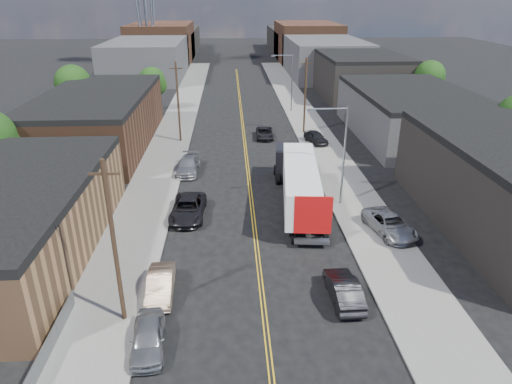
{
  "coord_description": "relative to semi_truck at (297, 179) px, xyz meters",
  "views": [
    {
      "loc": [
        -1.75,
        -11.86,
        17.6
      ],
      "look_at": [
        0.22,
        22.54,
        2.5
      ],
      "focal_mm": 32.0,
      "sensor_mm": 36.0,
      "label": 1
    }
  ],
  "objects": [
    {
      "name": "ground",
      "position": [
        -4.09,
        34.5,
        -2.42
      ],
      "size": [
        260.0,
        260.0,
        0.0
      ],
      "primitive_type": "plane",
      "color": "black",
      "rests_on": "ground"
    },
    {
      "name": "centerline",
      "position": [
        -4.09,
        19.5,
        -2.41
      ],
      "size": [
        0.32,
        120.0,
        0.01
      ],
      "primitive_type": "cube",
      "color": "gold",
      "rests_on": "ground"
    },
    {
      "name": "sidewalk_left",
      "position": [
        -13.59,
        19.5,
        -2.34
      ],
      "size": [
        5.0,
        140.0,
        0.15
      ],
      "primitive_type": "cube",
      "color": "slate",
      "rests_on": "ground"
    },
    {
      "name": "sidewalk_right",
      "position": [
        5.41,
        19.5,
        -2.34
      ],
      "size": [
        5.0,
        140.0,
        0.15
      ],
      "primitive_type": "cube",
      "color": "slate",
      "rests_on": "ground"
    },
    {
      "name": "warehouse_tan",
      "position": [
        -22.09,
        -7.5,
        0.38
      ],
      "size": [
        12.0,
        22.0,
        5.6
      ],
      "color": "brown",
      "rests_on": "ground"
    },
    {
      "name": "warehouse_brown",
      "position": [
        -22.09,
        18.5,
        0.88
      ],
      "size": [
        12.0,
        26.0,
        6.6
      ],
      "color": "#4C2E1E",
      "rests_on": "ground"
    },
    {
      "name": "industrial_right_b",
      "position": [
        17.91,
        20.5,
        0.63
      ],
      "size": [
        14.0,
        24.0,
        6.1
      ],
      "color": "#313133",
      "rests_on": "ground"
    },
    {
      "name": "industrial_right_c",
      "position": [
        17.91,
        46.5,
        1.38
      ],
      "size": [
        14.0,
        22.0,
        7.6
      ],
      "color": "black",
      "rests_on": "ground"
    },
    {
      "name": "skyline_left_a",
      "position": [
        -24.09,
        69.5,
        1.58
      ],
      "size": [
        16.0,
        30.0,
        8.0
      ],
      "primitive_type": "cube",
      "color": "#313133",
      "rests_on": "ground"
    },
    {
      "name": "skyline_right_a",
      "position": [
        15.91,
        69.5,
        1.58
      ],
      "size": [
        16.0,
        30.0,
        8.0
      ],
      "primitive_type": "cube",
      "color": "#313133",
      "rests_on": "ground"
    },
    {
      "name": "skyline_left_b",
      "position": [
        -24.09,
        94.5,
        2.58
      ],
      "size": [
        16.0,
        26.0,
        10.0
      ],
      "primitive_type": "cube",
      "color": "#4C2E1E",
      "rests_on": "ground"
    },
    {
      "name": "skyline_right_b",
      "position": [
        15.91,
        94.5,
        2.58
      ],
      "size": [
        16.0,
        26.0,
        10.0
      ],
      "primitive_type": "cube",
      "color": "#4C2E1E",
      "rests_on": "ground"
    },
    {
      "name": "skyline_left_c",
      "position": [
        -24.09,
        114.5,
        1.08
      ],
      "size": [
        16.0,
        40.0,
        7.0
      ],
      "primitive_type": "cube",
      "color": "black",
      "rests_on": "ground"
    },
    {
      "name": "skyline_right_c",
      "position": [
        15.91,
        114.5,
        1.08
      ],
      "size": [
        16.0,
        40.0,
        7.0
      ],
      "primitive_type": "cube",
      "color": "black",
      "rests_on": "ground"
    },
    {
      "name": "streetlight_near",
      "position": [
        3.51,
        -0.5,
        2.91
      ],
      "size": [
        3.39,
        0.25,
        9.0
      ],
      "color": "gray",
      "rests_on": "ground"
    },
    {
      "name": "streetlight_far",
      "position": [
        3.51,
        34.5,
        2.91
      ],
      "size": [
        3.39,
        0.25,
        9.0
      ],
      "color": "gray",
      "rests_on": "ground"
    },
    {
      "name": "utility_pole_left_near",
      "position": [
        -12.29,
        -15.5,
        2.72
      ],
      "size": [
        1.6,
        0.26,
        10.0
      ],
      "color": "black",
      "rests_on": "ground"
    },
    {
      "name": "utility_pole_left_far",
      "position": [
        -12.29,
        19.5,
        2.72
      ],
      "size": [
        1.6,
        0.26,
        10.0
      ],
      "color": "black",
      "rests_on": "ground"
    },
    {
      "name": "utility_pole_right",
      "position": [
        4.11,
        22.5,
        2.72
      ],
      "size": [
        1.6,
        0.26,
        10.0
      ],
      "color": "black",
      "rests_on": "ground"
    },
    {
      "name": "tree_left_mid",
      "position": [
        -28.03,
        29.5,
        3.07
      ],
      "size": [
        5.1,
        5.04,
        8.37
      ],
      "color": "black",
      "rests_on": "ground"
    },
    {
      "name": "tree_left_far",
      "position": [
        -18.03,
        36.5,
        2.15
      ],
      "size": [
        4.35,
        4.2,
        6.97
      ],
      "color": "black",
      "rests_on": "ground"
    },
    {
      "name": "tree_right_far",
      "position": [
        25.97,
        34.5,
        2.76
      ],
      "size": [
        4.85,
        4.76,
        7.91
      ],
      "color": "black",
      "rests_on": "ground"
    },
    {
      "name": "semi_truck",
      "position": [
        0.0,
        0.0,
        0.0
      ],
      "size": [
        4.02,
        16.42,
        4.24
      ],
      "rotation": [
        0.0,
        0.0,
        -0.1
      ],
      "color": "white",
      "rests_on": "ground"
    },
    {
      "name": "car_left_a",
      "position": [
        -10.49,
        -17.94,
        -1.67
      ],
      "size": [
        2.13,
        4.51,
        1.49
      ],
      "primitive_type": "imported",
      "rotation": [
        0.0,
        0.0,
        0.09
      ],
      "color": "#939698",
      "rests_on": "ground"
    },
    {
      "name": "car_left_b",
      "position": [
        -10.49,
        -13.14,
        -1.68
      ],
      "size": [
        1.75,
        4.55,
        1.48
      ],
      "primitive_type": "imported",
      "rotation": [
        0.0,
        0.0,
        0.04
      ],
      "color": "#967A62",
      "rests_on": "ground"
    },
    {
      "name": "car_left_c",
      "position": [
        -9.6,
        -2.26,
        -1.6
      ],
      "size": [
        2.98,
        6.02,
        1.64
      ],
      "primitive_type": "imported",
      "rotation": [
        0.0,
        0.0,
        -0.04
      ],
      "color": "black",
      "rests_on": "ground"
    },
    {
      "name": "car_left_d",
      "position": [
        -10.44,
        8.36,
        -1.62
      ],
      "size": [
        2.59,
        5.6,
        1.58
      ],
      "primitive_type": "imported",
      "rotation": [
        0.0,
        0.0,
        -0.07
      ],
      "color": "gray",
      "rests_on": "ground"
    },
    {
      "name": "car_right_oncoming",
      "position": [
        0.91,
        -14.31,
        -1.64
      ],
      "size": [
        1.77,
        4.76,
        1.55
      ],
      "primitive_type": "imported",
      "rotation": [
        0.0,
        0.0,
        3.17
      ],
      "color": "black",
      "rests_on": "ground"
    },
    {
      "name": "car_right_lot_a",
      "position": [
        6.48,
        -6.22,
        -1.5
      ],
      "size": [
        3.65,
        5.94,
        1.54
      ],
      "primitive_type": "imported",
      "rotation": [
        0.0,
        0.0,
        0.21
      ],
      "color": "#96979A",
      "rests_on": "sidewalk_right"
    },
    {
      "name": "car_right_lot_c",
      "position": [
        4.87,
        17.45,
        -1.52
      ],
      "size": [
        2.94,
        4.7,
        1.49
      ],
      "primitive_type": "imported",
      "rotation": [
        0.0,
        0.0,
        0.29
      ],
      "color": "black",
      "rests_on": "sidewalk_right"
    },
    {
      "name": "car_ahead_truck",
      "position": [
        -1.39,
        20.41,
        -1.76
      ],
      "size": [
        2.34,
        4.78,
        1.31
      ],
      "primitive_type": "imported",
      "rotation": [
        0.0,
        0.0,
        -0.04
      ],
      "color": "black",
      "rests_on": "ground"
    }
  ]
}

